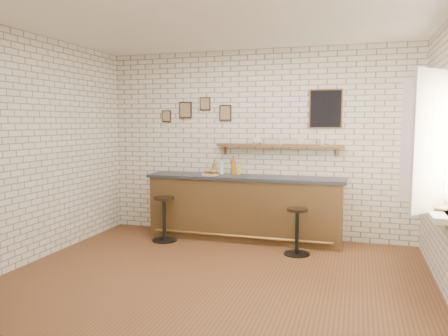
% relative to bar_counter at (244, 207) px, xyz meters
% --- Properties ---
extents(ground, '(5.00, 5.00, 0.00)m').
position_rel_bar_counter_xyz_m(ground, '(0.10, -1.70, -0.51)').
color(ground, brown).
rests_on(ground, ground).
extents(bar_counter, '(3.10, 0.65, 1.01)m').
position_rel_bar_counter_xyz_m(bar_counter, '(0.00, 0.00, 0.00)').
color(bar_counter, '#503A1D').
rests_on(bar_counter, ground).
extents(sandwich_plate, '(0.28, 0.28, 0.01)m').
position_rel_bar_counter_xyz_m(sandwich_plate, '(-0.54, -0.07, 0.51)').
color(sandwich_plate, white).
rests_on(sandwich_plate, bar_counter).
extents(ciabatta_sandwich, '(0.25, 0.18, 0.08)m').
position_rel_bar_counter_xyz_m(ciabatta_sandwich, '(-0.53, -0.07, 0.56)').
color(ciabatta_sandwich, tan).
rests_on(ciabatta_sandwich, sandwich_plate).
extents(potato_chips, '(0.26, 0.18, 0.00)m').
position_rel_bar_counter_xyz_m(potato_chips, '(-0.55, -0.07, 0.52)').
color(potato_chips, '#E2B550').
rests_on(potato_chips, sandwich_plate).
extents(bitters_bottle_brown, '(0.07, 0.07, 0.22)m').
position_rel_bar_counter_xyz_m(bitters_bottle_brown, '(-0.54, 0.13, 0.59)').
color(bitters_bottle_brown, brown).
rests_on(bitters_bottle_brown, bar_counter).
extents(bitters_bottle_white, '(0.06, 0.06, 0.24)m').
position_rel_bar_counter_xyz_m(bitters_bottle_white, '(-0.42, 0.13, 0.60)').
color(bitters_bottle_white, silver).
rests_on(bitters_bottle_white, bar_counter).
extents(bitters_bottle_amber, '(0.07, 0.07, 0.30)m').
position_rel_bar_counter_xyz_m(bitters_bottle_amber, '(-0.22, 0.13, 0.62)').
color(bitters_bottle_amber, '#9B5E19').
rests_on(bitters_bottle_amber, bar_counter).
extents(condiment_bottle_yellow, '(0.06, 0.06, 0.20)m').
position_rel_bar_counter_xyz_m(condiment_bottle_yellow, '(-0.13, 0.13, 0.59)').
color(condiment_bottle_yellow, gold).
rests_on(condiment_bottle_yellow, bar_counter).
extents(bar_stool_left, '(0.39, 0.39, 0.70)m').
position_rel_bar_counter_xyz_m(bar_stool_left, '(-1.17, -0.48, -0.13)').
color(bar_stool_left, black).
rests_on(bar_stool_left, ground).
extents(bar_stool_right, '(0.36, 0.36, 0.66)m').
position_rel_bar_counter_xyz_m(bar_stool_right, '(0.91, -0.59, -0.16)').
color(bar_stool_right, black).
rests_on(bar_stool_right, ground).
extents(wall_shelf, '(2.00, 0.18, 0.18)m').
position_rel_bar_counter_xyz_m(wall_shelf, '(0.50, 0.20, 0.97)').
color(wall_shelf, brown).
rests_on(wall_shelf, ground).
extents(shelf_cup_a, '(0.14, 0.14, 0.10)m').
position_rel_bar_counter_xyz_m(shelf_cup_a, '(0.15, 0.20, 1.05)').
color(shelf_cup_a, white).
rests_on(shelf_cup_a, wall_shelf).
extents(shelf_cup_b, '(0.13, 0.13, 0.09)m').
position_rel_bar_counter_xyz_m(shelf_cup_b, '(0.52, 0.20, 1.04)').
color(shelf_cup_b, white).
rests_on(shelf_cup_b, wall_shelf).
extents(shelf_cup_c, '(0.12, 0.12, 0.09)m').
position_rel_bar_counter_xyz_m(shelf_cup_c, '(0.83, 0.20, 1.04)').
color(shelf_cup_c, white).
rests_on(shelf_cup_c, wall_shelf).
extents(shelf_cup_d, '(0.11, 0.11, 0.09)m').
position_rel_bar_counter_xyz_m(shelf_cup_d, '(1.17, 0.20, 1.04)').
color(shelf_cup_d, white).
rests_on(shelf_cup_d, wall_shelf).
extents(back_wall_decor, '(2.96, 0.02, 0.56)m').
position_rel_bar_counter_xyz_m(back_wall_decor, '(0.33, 0.28, 1.54)').
color(back_wall_decor, black).
rests_on(back_wall_decor, ground).
extents(window_sill, '(0.20, 1.35, 0.06)m').
position_rel_bar_counter_xyz_m(window_sill, '(2.50, -1.40, 0.39)').
color(window_sill, white).
rests_on(window_sill, ground).
extents(casement_window, '(0.40, 1.30, 1.56)m').
position_rel_bar_counter_xyz_m(casement_window, '(2.46, -1.40, 1.14)').
color(casement_window, white).
rests_on(casement_window, ground).
extents(book_lower, '(0.21, 0.24, 0.02)m').
position_rel_bar_counter_xyz_m(book_lower, '(2.48, -1.60, 0.43)').
color(book_lower, tan).
rests_on(book_lower, window_sill).
extents(book_upper, '(0.25, 0.27, 0.02)m').
position_rel_bar_counter_xyz_m(book_upper, '(2.48, -1.57, 0.45)').
color(book_upper, tan).
rests_on(book_upper, book_lower).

